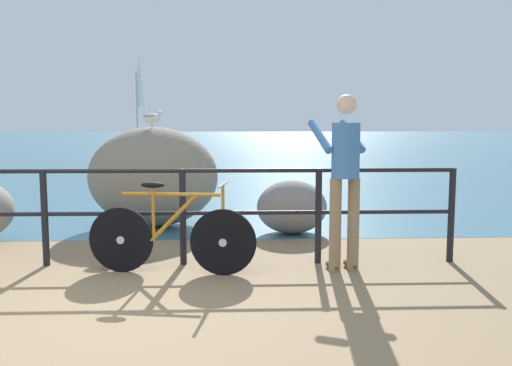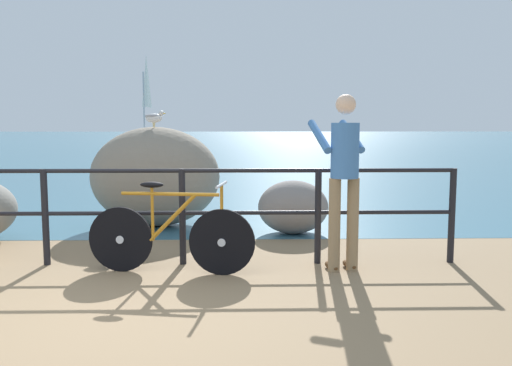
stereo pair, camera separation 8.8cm
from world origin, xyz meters
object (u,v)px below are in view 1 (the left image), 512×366
(bicycle, at_px, (172,235))
(breakwater_boulder_right, at_px, (292,207))
(seagull, at_px, (152,117))
(breakwater_boulder_main, at_px, (153,177))
(person_at_railing, at_px, (344,173))
(sailboat, at_px, (139,135))

(bicycle, bearing_deg, breakwater_boulder_right, 62.42)
(breakwater_boulder_right, bearing_deg, seagull, 165.35)
(bicycle, xyz_separation_m, breakwater_boulder_main, (-0.56, 2.51, 0.33))
(bicycle, bearing_deg, person_at_railing, 10.93)
(bicycle, xyz_separation_m, breakwater_boulder_right, (1.40, 1.91, -0.03))
(breakwater_boulder_right, bearing_deg, person_at_railing, -79.77)
(bicycle, bearing_deg, seagull, 111.17)
(bicycle, xyz_separation_m, seagull, (-0.54, 2.42, 1.19))
(breakwater_boulder_main, distance_m, breakwater_boulder_right, 2.07)
(person_at_railing, distance_m, breakwater_boulder_right, 1.98)
(sailboat, bearing_deg, bicycle, 17.25)
(breakwater_boulder_main, relative_size, breakwater_boulder_right, 1.96)
(sailboat, bearing_deg, person_at_railing, 20.30)
(breakwater_boulder_main, xyz_separation_m, seagull, (0.01, -0.09, 0.86))
(bicycle, xyz_separation_m, sailboat, (-5.91, 31.44, 0.32))
(sailboat, bearing_deg, breakwater_boulder_right, 20.51)
(person_at_railing, distance_m, sailboat, 32.28)
(person_at_railing, relative_size, breakwater_boulder_right, 1.87)
(sailboat, bearing_deg, breakwater_boulder_main, 17.09)
(sailboat, bearing_deg, seagull, 17.09)
(bicycle, relative_size, breakwater_boulder_right, 1.77)
(bicycle, distance_m, seagull, 2.75)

